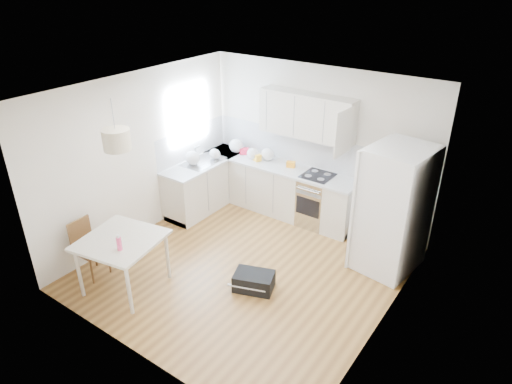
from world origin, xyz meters
TOP-DOWN VIEW (x-y plane):
  - floor at (0.00, 0.00)m, footprint 4.20×4.20m
  - ceiling at (0.00, 0.00)m, footprint 4.20×4.20m
  - wall_back at (0.00, 2.10)m, footprint 4.20×0.00m
  - wall_left at (-2.10, 0.00)m, footprint 0.00×4.20m
  - wall_right at (2.10, 0.00)m, footprint 0.00×4.20m
  - window_glassblock at (-2.09, 1.15)m, footprint 0.02×1.00m
  - cabinets_back at (-0.60, 1.80)m, footprint 3.00×0.60m
  - cabinets_left at (-1.80, 1.20)m, footprint 0.60×1.80m
  - counter_back at (-0.60, 1.80)m, footprint 3.02×0.64m
  - counter_left at (-1.80, 1.20)m, footprint 0.64×1.82m
  - backsplash_back at (-0.60, 2.09)m, footprint 3.00×0.01m
  - backsplash_left at (-2.09, 1.20)m, footprint 0.01×1.80m
  - upper_cabinets at (-0.15, 1.94)m, footprint 1.70×0.32m
  - range_oven at (0.20, 1.80)m, footprint 0.50×0.61m
  - sink at (-1.80, 1.15)m, footprint 0.50×0.80m
  - refrigerator at (1.71, 1.33)m, footprint 1.03×1.07m
  - dining_table at (-1.14, -1.32)m, footprint 1.17×1.17m
  - dining_chair at (-1.75, -1.41)m, footprint 0.38×0.38m
  - drink_bottle at (-0.94, -1.50)m, footprint 0.08×0.08m
  - gym_bag at (0.38, -0.32)m, footprint 0.64×0.52m
  - pendant_lamp at (-1.13, -1.16)m, footprint 0.37×0.37m
  - grocery_bag_a at (-1.58, 1.86)m, footprint 0.29×0.25m
  - grocery_bag_b at (-1.13, 1.77)m, footprint 0.24×0.20m
  - grocery_bag_c at (-0.88, 1.87)m, footprint 0.25×0.21m
  - grocery_bag_d at (-1.71, 1.37)m, footprint 0.21×0.18m
  - grocery_bag_e at (-1.86, 0.94)m, footprint 0.28×0.24m
  - snack_orange at (-0.37, 1.85)m, footprint 0.17×0.14m
  - snack_yellow at (-1.04, 1.76)m, footprint 0.21×0.17m
  - snack_red at (-1.40, 1.88)m, footprint 0.20×0.18m

SIDE VIEW (x-z plane):
  - floor at x=0.00m, z-range 0.00..0.00m
  - gym_bag at x=0.38m, z-range 0.00..0.25m
  - dining_chair at x=-1.75m, z-range 0.00..0.88m
  - cabinets_back at x=-0.60m, z-range 0.00..0.88m
  - cabinets_left at x=-1.80m, z-range 0.00..0.88m
  - range_oven at x=0.20m, z-range 0.00..0.88m
  - dining_table at x=-1.14m, z-range 0.31..1.11m
  - counter_back at x=-0.60m, z-range 0.88..0.92m
  - counter_left at x=-1.80m, z-range 0.88..0.92m
  - drink_bottle at x=-0.94m, z-range 0.80..1.03m
  - sink at x=-1.80m, z-range 0.84..0.99m
  - refrigerator at x=1.71m, z-range 0.00..1.91m
  - snack_orange at x=-0.37m, z-range 0.92..1.02m
  - snack_red at x=-1.40m, z-range 0.92..1.03m
  - snack_yellow at x=-1.04m, z-range 0.92..1.04m
  - grocery_bag_d at x=-1.71m, z-range 0.92..1.11m
  - grocery_bag_b at x=-1.13m, z-range 0.92..1.13m
  - grocery_bag_c at x=-0.88m, z-range 0.92..1.15m
  - grocery_bag_e at x=-1.86m, z-range 0.92..1.17m
  - grocery_bag_a at x=-1.58m, z-range 0.92..1.18m
  - backsplash_back at x=-0.60m, z-range 0.92..1.50m
  - backsplash_left at x=-2.09m, z-range 0.92..1.50m
  - wall_back at x=0.00m, z-range -0.75..3.45m
  - wall_left at x=-2.10m, z-range -0.75..3.45m
  - wall_right at x=2.10m, z-range -0.75..3.45m
  - window_glassblock at x=-2.09m, z-range 1.25..2.25m
  - upper_cabinets at x=-0.15m, z-range 1.50..2.25m
  - pendant_lamp at x=-1.13m, z-range 2.04..2.32m
  - ceiling at x=0.00m, z-range 2.70..2.70m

